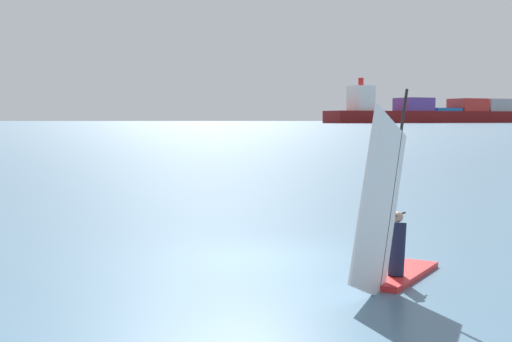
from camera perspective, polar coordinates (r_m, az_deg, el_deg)
ground_plane at (r=16.51m, az=1.14°, el=-7.25°), size 4000.00×4000.00×0.00m
windsurfer at (r=13.99m, az=11.26°, el=-5.46°), size 1.26×4.23×4.15m
cargo_ship at (r=573.87m, az=15.55°, el=4.70°), size 113.03×206.23×34.26m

